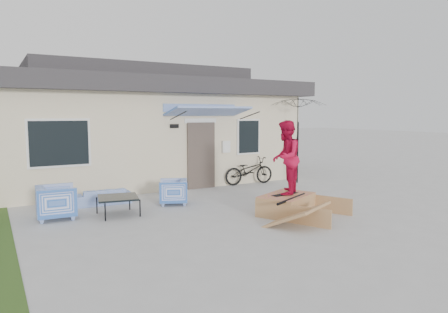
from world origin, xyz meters
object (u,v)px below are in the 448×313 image
coffee_table (118,206)px  bicycle (249,168)px  skate_ramp (287,204)px  armchair_left (57,200)px  armchair_right (173,190)px  patio_umbrella (298,132)px  loveseat (103,194)px  skater (286,156)px  skateboard (285,194)px

coffee_table → bicycle: size_ratio=0.51×
skate_ramp → armchair_left: bearing=130.1°
coffee_table → bicycle: bicycle is taller
armchair_left → coffee_table: size_ratio=0.95×
armchair_left → bicycle: size_ratio=0.48×
armchair_right → skate_ramp: bearing=63.6°
skate_ramp → coffee_table: bearing=127.1°
patio_umbrella → skate_ramp: (-3.13, -3.31, -1.52)m
armchair_right → patio_umbrella: bearing=125.0°
loveseat → skater: (3.49, -3.21, 1.10)m
patio_umbrella → skater: bearing=-133.9°
armchair_left → skater: 5.35m
loveseat → armchair_right: bearing=152.2°
armchair_left → bicycle: 6.49m
patio_umbrella → skate_ramp: size_ratio=1.24×
bicycle → skateboard: bicycle is taller
armchair_right → patio_umbrella: patio_umbrella is taller
armchair_left → coffee_table: (1.29, -0.38, -0.20)m
armchair_left → skateboard: 5.27m
armchair_right → skate_ramp: 3.02m
patio_umbrella → skate_ramp: 4.80m
patio_umbrella → skater: skater is taller
armchair_right → skater: skater is taller
armchair_right → skate_ramp: armchair_right is taller
loveseat → skateboard: loveseat is taller
skateboard → skater: size_ratio=0.44×
armchair_left → skater: bearing=-111.4°
skater → loveseat: bearing=-84.3°
skateboard → skater: (0.00, 0.00, 0.90)m
skateboard → skater: skater is taller
bicycle → skater: bearing=164.0°
loveseat → skateboard: 4.75m
armchair_left → armchair_right: bearing=-85.2°
coffee_table → loveseat: bearing=90.2°
armchair_left → skate_ramp: (4.80, -2.26, -0.20)m
coffee_table → patio_umbrella: size_ratio=0.40×
coffee_table → bicycle: 5.38m
skateboard → patio_umbrella: bearing=36.2°
skate_ramp → skater: size_ratio=1.04×
armchair_left → skateboard: (4.78, -2.22, 0.05)m
coffee_table → skate_ramp: size_ratio=0.49×
loveseat → skateboard: (3.49, -3.21, 0.20)m
armchair_left → skate_ramp: bearing=-111.7°
coffee_table → skater: size_ratio=0.51×
skate_ramp → skateboard: skateboard is taller
armchair_right → skate_ramp: size_ratio=0.40×
loveseat → armchair_left: bearing=40.1°
armchair_right → bicycle: bearing=138.2°
skate_ramp → skateboard: bearing=90.0°
armchair_right → coffee_table: bearing=-50.4°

